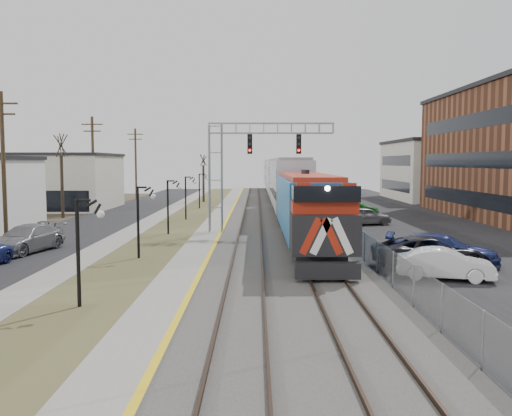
{
  "coord_description": "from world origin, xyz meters",
  "views": [
    {
      "loc": [
        2.45,
        -11.37,
        5.33
      ],
      "look_at": [
        2.44,
        20.61,
        2.6
      ],
      "focal_mm": 38.0,
      "sensor_mm": 36.0,
      "label": 1
    }
  ],
  "objects": [
    {
      "name": "parking_lot",
      "position": [
        16.0,
        35.0,
        0.02
      ],
      "size": [
        16.0,
        120.0,
        0.04
      ],
      "primitive_type": "cube",
      "color": "black",
      "rests_on": "ground"
    },
    {
      "name": "ballast_bed",
      "position": [
        4.0,
        35.0,
        0.1
      ],
      "size": [
        8.0,
        120.0,
        0.2
      ],
      "primitive_type": "cube",
      "color": "#595651",
      "rests_on": "ground"
    },
    {
      "name": "car_lot_d",
      "position": [
        11.97,
        16.01,
        0.81
      ],
      "size": [
        6.01,
        3.89,
        1.62
      ],
      "primitive_type": "imported",
      "rotation": [
        0.0,
        0.0,
        1.26
      ],
      "color": "navy",
      "rests_on": "ground"
    },
    {
      "name": "train",
      "position": [
        5.5,
        55.85,
        2.92
      ],
      "size": [
        3.0,
        85.85,
        5.33
      ],
      "color": "#135EA1",
      "rests_on": "ground"
    },
    {
      "name": "car_lot_c",
      "position": [
        11.17,
        15.4,
        0.78
      ],
      "size": [
        5.78,
        2.91,
        1.57
      ],
      "primitive_type": "imported",
      "rotation": [
        0.0,
        0.0,
        1.62
      ],
      "color": "black",
      "rests_on": "ground"
    },
    {
      "name": "platform",
      "position": [
        -1.0,
        35.0,
        0.12
      ],
      "size": [
        2.0,
        120.0,
        0.24
      ],
      "primitive_type": "cube",
      "color": "gray",
      "rests_on": "ground"
    },
    {
      "name": "street_west",
      "position": [
        -11.5,
        35.0,
        0.02
      ],
      "size": [
        7.0,
        120.0,
        0.04
      ],
      "primitive_type": "cube",
      "color": "black",
      "rests_on": "ground"
    },
    {
      "name": "car_lot_b",
      "position": [
        10.98,
        12.7,
        0.7
      ],
      "size": [
        4.49,
        2.55,
        1.4
      ],
      "primitive_type": "imported",
      "rotation": [
        0.0,
        0.0,
        1.3
      ],
      "color": "white",
      "rests_on": "ground"
    },
    {
      "name": "track_far",
      "position": [
        5.5,
        35.0,
        0.28
      ],
      "size": [
        1.58,
        120.0,
        0.15
      ],
      "color": "#2D2119",
      "rests_on": "ballast_bed"
    },
    {
      "name": "bare_trees",
      "position": [
        -12.66,
        38.91,
        2.7
      ],
      "size": [
        12.3,
        42.3,
        5.95
      ],
      "color": "#382D23",
      "rests_on": "ground"
    },
    {
      "name": "car_lot_e",
      "position": [
        11.62,
        33.93,
        0.76
      ],
      "size": [
        4.75,
        2.91,
        1.51
      ],
      "primitive_type": "imported",
      "rotation": [
        0.0,
        0.0,
        1.84
      ],
      "color": "slate",
      "rests_on": "ground"
    },
    {
      "name": "signal_gantry",
      "position": [
        1.22,
        27.99,
        5.59
      ],
      "size": [
        9.0,
        1.07,
        8.15
      ],
      "color": "gray",
      "rests_on": "ground"
    },
    {
      "name": "car_lot_f",
      "position": [
        12.51,
        42.04,
        0.66
      ],
      "size": [
        4.26,
        2.73,
        1.33
      ],
      "primitive_type": "imported",
      "rotation": [
        0.0,
        0.0,
        1.21
      ],
      "color": "#0E4613",
      "rests_on": "ground"
    },
    {
      "name": "track_near",
      "position": [
        2.0,
        35.0,
        0.28
      ],
      "size": [
        1.58,
        120.0,
        0.15
      ],
      "color": "#2D2119",
      "rests_on": "ballast_bed"
    },
    {
      "name": "car_street_b",
      "position": [
        -11.05,
        20.16,
        0.8
      ],
      "size": [
        3.44,
        5.85,
        1.59
      ],
      "primitive_type": "imported",
      "rotation": [
        0.0,
        0.0,
        -0.23
      ],
      "color": "slate",
      "rests_on": "ground"
    },
    {
      "name": "lampposts",
      "position": [
        -4.0,
        18.29,
        2.0
      ],
      "size": [
        0.14,
        62.14,
        4.0
      ],
      "color": "black",
      "rests_on": "ground"
    },
    {
      "name": "grass_median",
      "position": [
        -4.0,
        35.0,
        0.03
      ],
      "size": [
        4.0,
        120.0,
        0.06
      ],
      "primitive_type": "cube",
      "color": "#4A4E2A",
      "rests_on": "ground"
    },
    {
      "name": "ground",
      "position": [
        0.0,
        0.0,
        0.0
      ],
      "size": [
        160.0,
        160.0,
        0.0
      ],
      "primitive_type": "plane",
      "color": "#473D2D",
      "rests_on": "ground"
    },
    {
      "name": "sidewalk",
      "position": [
        -7.0,
        35.0,
        0.04
      ],
      "size": [
        2.0,
        120.0,
        0.08
      ],
      "primitive_type": "cube",
      "color": "gray",
      "rests_on": "ground"
    },
    {
      "name": "utility_poles",
      "position": [
        -14.5,
        25.0,
        5.0
      ],
      "size": [
        0.28,
        80.28,
        10.0
      ],
      "color": "#4C3823",
      "rests_on": "ground"
    },
    {
      "name": "platform_edge",
      "position": [
        -0.12,
        35.0,
        0.24
      ],
      "size": [
        0.24,
        120.0,
        0.01
      ],
      "primitive_type": "cube",
      "color": "gold",
      "rests_on": "platform"
    },
    {
      "name": "fence",
      "position": [
        8.2,
        35.0,
        0.8
      ],
      "size": [
        0.04,
        120.0,
        1.6
      ],
      "primitive_type": "cube",
      "color": "gray",
      "rests_on": "ground"
    }
  ]
}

